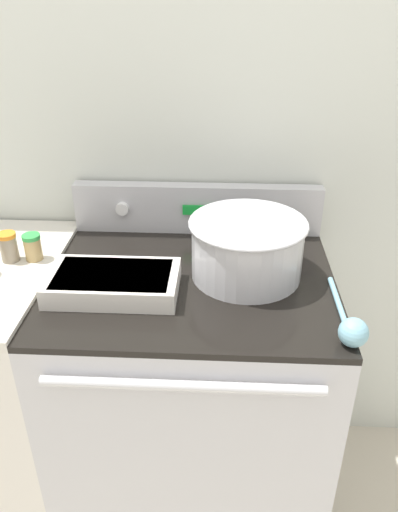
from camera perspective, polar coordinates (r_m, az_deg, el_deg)
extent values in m
cube|color=silver|center=(1.59, -0.08, 14.94)|extent=(8.00, 0.05, 2.50)
cube|color=#BCBCC1|center=(1.68, -0.74, -16.15)|extent=(0.79, 0.65, 0.89)
cube|color=black|center=(1.39, -0.86, -2.79)|extent=(0.79, 0.65, 0.02)
cylinder|color=silver|center=(1.16, -1.97, -14.59)|extent=(0.65, 0.02, 0.02)
cube|color=#BCBCC1|center=(1.61, -0.19, 5.47)|extent=(0.79, 0.05, 0.16)
cylinder|color=white|center=(1.61, -8.77, 5.36)|extent=(0.04, 0.02, 0.04)
cylinder|color=white|center=(1.59, 8.38, 5.00)|extent=(0.04, 0.02, 0.04)
cube|color=green|center=(1.58, -0.25, 5.27)|extent=(0.09, 0.01, 0.03)
cylinder|color=silver|center=(1.37, 5.50, 0.83)|extent=(0.30, 0.30, 0.16)
torus|color=silver|center=(1.33, 5.65, 3.76)|extent=(0.32, 0.32, 0.01)
cylinder|color=beige|center=(1.34, 5.63, 3.26)|extent=(0.28, 0.28, 0.02)
cube|color=silver|center=(1.33, -9.75, -3.04)|extent=(0.34, 0.19, 0.06)
cube|color=#B2894C|center=(1.32, -9.79, -2.58)|extent=(0.30, 0.17, 0.03)
cylinder|color=#7AB2C6|center=(1.30, 15.80, -5.69)|extent=(0.01, 0.27, 0.01)
sphere|color=#7AB2C6|center=(1.18, 17.23, -8.35)|extent=(0.07, 0.07, 0.07)
cylinder|color=tan|center=(1.51, -18.43, 0.77)|extent=(0.05, 0.05, 0.07)
cylinder|color=green|center=(1.50, -18.66, 2.10)|extent=(0.05, 0.05, 0.01)
cylinder|color=gray|center=(1.53, -20.88, 0.77)|extent=(0.05, 0.05, 0.07)
cylinder|color=orange|center=(1.51, -21.17, 2.22)|extent=(0.05, 0.05, 0.01)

